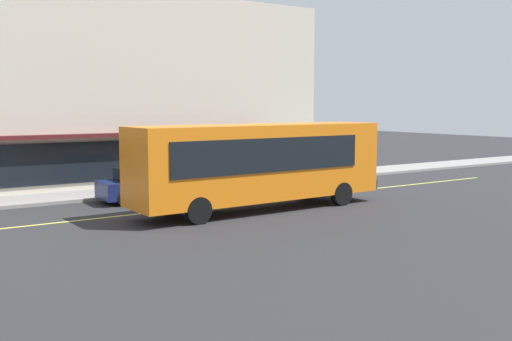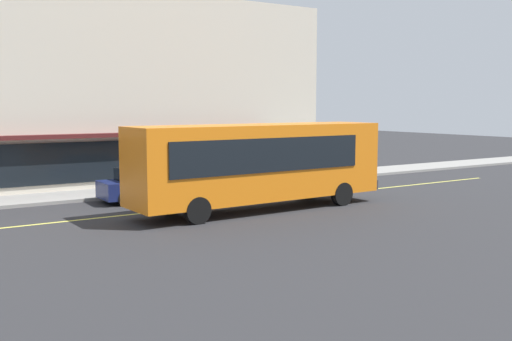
% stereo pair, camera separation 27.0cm
% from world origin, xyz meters
% --- Properties ---
extents(ground, '(120.00, 120.00, 0.00)m').
position_xyz_m(ground, '(0.00, 0.00, 0.00)').
color(ground, '#28282B').
extents(sidewalk, '(80.00, 2.92, 0.15)m').
position_xyz_m(sidewalk, '(0.00, 5.48, 0.07)').
color(sidewalk, gray).
rests_on(sidewalk, ground).
extents(lane_centre_stripe, '(36.00, 0.16, 0.01)m').
position_xyz_m(lane_centre_stripe, '(0.00, 0.00, 0.00)').
color(lane_centre_stripe, '#D8D14C').
rests_on(lane_centre_stripe, ground).
extents(storefront_building, '(27.16, 9.07, 10.12)m').
position_xyz_m(storefront_building, '(-2.39, 11.16, 5.06)').
color(storefront_building, beige).
rests_on(storefront_building, ground).
extents(bus, '(11.19, 2.84, 3.50)m').
position_xyz_m(bus, '(1.26, -1.85, 1.99)').
color(bus, orange).
rests_on(bus, ground).
extents(car_navy, '(4.33, 1.92, 1.52)m').
position_xyz_m(car_navy, '(-1.70, 2.84, 0.74)').
color(car_navy, navy).
rests_on(car_navy, ground).
extents(pedestrian_mid_block, '(0.34, 0.34, 1.80)m').
position_xyz_m(pedestrian_mid_block, '(3.04, 6.16, 1.24)').
color(pedestrian_mid_block, black).
rests_on(pedestrian_mid_block, sidewalk).
extents(pedestrian_waiting, '(0.34, 0.34, 1.59)m').
position_xyz_m(pedestrian_waiting, '(1.33, 5.94, 1.09)').
color(pedestrian_waiting, black).
rests_on(pedestrian_waiting, sidewalk).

